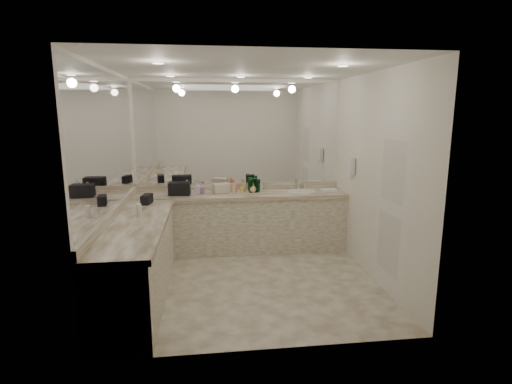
{
  "coord_description": "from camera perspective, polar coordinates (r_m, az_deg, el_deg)",
  "views": [
    {
      "loc": [
        -0.5,
        -4.72,
        2.1
      ],
      "look_at": [
        0.14,
        0.4,
        1.07
      ],
      "focal_mm": 28.0,
      "sensor_mm": 36.0,
      "label": 1
    }
  ],
  "objects": [
    {
      "name": "green_bottle_0",
      "position": [
        6.18,
        0.3,
        0.97
      ],
      "size": [
        0.07,
        0.07,
        0.18
      ],
      "primitive_type": "cylinder",
      "color": "#08491B",
      "rests_on": "vanity_back_top"
    },
    {
      "name": "wall_right",
      "position": [
        5.22,
        16.65,
        2.01
      ],
      "size": [
        0.02,
        3.0,
        2.6
      ],
      "primitive_type": "cube",
      "color": "silver",
      "rests_on": "floor"
    },
    {
      "name": "wall_left",
      "position": [
        4.91,
        -20.01,
        1.24
      ],
      "size": [
        0.02,
        3.0,
        2.6
      ],
      "primitive_type": "cube",
      "color": "silver",
      "rests_on": "floor"
    },
    {
      "name": "black_toiletry_bag",
      "position": [
        5.99,
        -10.88,
        0.42
      ],
      "size": [
        0.32,
        0.21,
        0.18
      ],
      "primitive_type": "cube",
      "rotation": [
        0.0,
        0.0,
        -0.03
      ],
      "color": "black",
      "rests_on": "vanity_back_top"
    },
    {
      "name": "cream_cosmetic_case",
      "position": [
        6.05,
        -5.01,
        0.5
      ],
      "size": [
        0.28,
        0.22,
        0.14
      ],
      "primitive_type": "cube",
      "rotation": [
        0.0,
        0.0,
        0.33
      ],
      "color": "beige",
      "rests_on": "vanity_back_top"
    },
    {
      "name": "amenity_bottle_2",
      "position": [
        6.04,
        -7.66,
        0.14
      ],
      "size": [
        0.06,
        0.06,
        0.08
      ],
      "primitive_type": "cylinder",
      "color": "#9966B2",
      "rests_on": "vanity_back_top"
    },
    {
      "name": "ceiling",
      "position": [
        4.77,
        -1.16,
        17.32
      ],
      "size": [
        3.2,
        3.2,
        0.0
      ],
      "primitive_type": "plane",
      "color": "white",
      "rests_on": "floor"
    },
    {
      "name": "mirror_left",
      "position": [
        4.85,
        -20.25,
        6.77
      ],
      "size": [
        0.01,
        2.92,
        1.55
      ],
      "primitive_type": "cube",
      "color": "white",
      "rests_on": "wall_left"
    },
    {
      "name": "backsplash_back",
      "position": [
        6.32,
        -2.5,
        0.81
      ],
      "size": [
        3.2,
        0.04,
        0.1
      ],
      "primitive_type": "cube",
      "color": "beige",
      "rests_on": "vanity_back_top"
    },
    {
      "name": "green_bottle_2",
      "position": [
        6.15,
        -0.11,
        1.03
      ],
      "size": [
        0.07,
        0.07,
        0.21
      ],
      "primitive_type": "cylinder",
      "color": "#08491B",
      "rests_on": "vanity_back_top"
    },
    {
      "name": "amenity_bottle_3",
      "position": [
        6.12,
        -3.07,
        0.62
      ],
      "size": [
        0.06,
        0.06,
        0.14
      ],
      "primitive_type": "cylinder",
      "color": "#E57F66",
      "rests_on": "vanity_back_top"
    },
    {
      "name": "backsplash_left",
      "position": [
        4.97,
        -19.52,
        -2.73
      ],
      "size": [
        0.04,
        3.0,
        0.1
      ],
      "primitive_type": "cube",
      "color": "beige",
      "rests_on": "vanity_left_top"
    },
    {
      "name": "green_bottle_1",
      "position": [
        6.09,
        0.03,
        0.81
      ],
      "size": [
        0.06,
        0.06,
        0.18
      ],
      "primitive_type": "cylinder",
      "color": "#08491B",
      "rests_on": "vanity_back_top"
    },
    {
      "name": "door",
      "position": [
        4.82,
        18.71,
        -1.89
      ],
      "size": [
        0.02,
        0.82,
        2.1
      ],
      "primitive_type": "cube",
      "color": "white",
      "rests_on": "wall_right"
    },
    {
      "name": "green_bottle_4",
      "position": [
        6.08,
        -0.69,
        0.9
      ],
      "size": [
        0.07,
        0.07,
        0.2
      ],
      "primitive_type": "cylinder",
      "color": "#08491B",
      "rests_on": "vanity_back_top"
    },
    {
      "name": "green_bottle_3",
      "position": [
        6.21,
        -0.83,
        1.12
      ],
      "size": [
        0.07,
        0.07,
        0.21
      ],
      "primitive_type": "cylinder",
      "color": "#08491B",
      "rests_on": "vanity_back_top"
    },
    {
      "name": "vanity_left_top",
      "position": [
        4.65,
        -16.73,
        -4.52
      ],
      "size": [
        0.64,
        2.42,
        0.06
      ],
      "primitive_type": "cube",
      "color": "beige",
      "rests_on": "vanity_left_base"
    },
    {
      "name": "soap_bottle_a",
      "position": [
        6.06,
        -10.03,
        0.57
      ],
      "size": [
        0.09,
        0.09,
        0.18
      ],
      "primitive_type": "imported",
      "rotation": [
        0.0,
        0.0,
        -0.31
      ],
      "color": "white",
      "rests_on": "vanity_back_top"
    },
    {
      "name": "amenity_bottle_1",
      "position": [
        6.13,
        0.73,
        0.63
      ],
      "size": [
        0.04,
        0.04,
        0.13
      ],
      "primitive_type": "cylinder",
      "color": "silver",
      "rests_on": "vanity_back_top"
    },
    {
      "name": "wall_phone",
      "position": [
        5.84,
        13.54,
        3.61
      ],
      "size": [
        0.06,
        0.1,
        0.24
      ],
      "primitive_type": "cube",
      "color": "white",
      "rests_on": "wall_right"
    },
    {
      "name": "vanity_back_top",
      "position": [
        6.05,
        -2.27,
        -0.43
      ],
      "size": [
        3.2,
        0.64,
        0.06
      ],
      "primitive_type": "cube",
      "color": "beige",
      "rests_on": "vanity_back_base"
    },
    {
      "name": "floor",
      "position": [
        5.19,
        -1.04,
        -12.58
      ],
      "size": [
        3.2,
        3.2,
        0.0
      ],
      "primitive_type": "plane",
      "color": "beige",
      "rests_on": "ground"
    },
    {
      "name": "mirror_back",
      "position": [
        6.23,
        -2.57,
        8.3
      ],
      "size": [
        3.12,
        0.01,
        1.55
      ],
      "primitive_type": "cube",
      "color": "white",
      "rests_on": "wall_back"
    },
    {
      "name": "amenity_bottle_4",
      "position": [
        6.18,
        -1.66,
        0.74
      ],
      "size": [
        0.05,
        0.05,
        0.13
      ],
      "primitive_type": "cylinder",
      "color": "#E0B28C",
      "rests_on": "vanity_back_top"
    },
    {
      "name": "vanity_left_base",
      "position": [
        4.79,
        -16.54,
        -9.7
      ],
      "size": [
        0.6,
        2.4,
        0.84
      ],
      "primitive_type": "cube",
      "color": "silver",
      "rests_on": "floor"
    },
    {
      "name": "amenity_bottle_0",
      "position": [
        6.12,
        -1.99,
        0.34
      ],
      "size": [
        0.06,
        0.06,
        0.07
      ],
      "primitive_type": "cylinder",
      "color": "#F2D84C",
      "rests_on": "vanity_back_top"
    },
    {
      "name": "faucet",
      "position": [
        6.4,
        6.07,
        1.06
      ],
      "size": [
        0.24,
        0.16,
        0.14
      ],
      "primitive_type": "cube",
      "color": "silver",
      "rests_on": "vanity_back_top"
    },
    {
      "name": "soap_bottle_b",
      "position": [
        6.05,
        -8.4,
        0.6
      ],
      "size": [
        0.08,
        0.08,
        0.18
      ],
      "primitive_type": "imported",
      "rotation": [
        0.0,
        0.0,
        -0.03
      ],
      "color": "silver",
      "rests_on": "vanity_back_top"
    },
    {
      "name": "vanity_back_base",
      "position": [
        6.17,
        -2.24,
        -4.51
      ],
      "size": [
        3.2,
        0.6,
        0.84
      ],
      "primitive_type": "cube",
      "color": "silver",
      "rests_on": "floor"
    },
    {
      "name": "black_bag_spill",
      "position": [
        5.52,
        -15.33,
        -0.98
      ],
      "size": [
        0.14,
        0.25,
        0.13
      ],
      "primitive_type": "cube",
      "rotation": [
        0.0,
        0.0,
        -0.17
      ],
      "color": "black",
      "rests_on": "vanity_left_top"
    },
    {
      "name": "hand_towel",
      "position": [
        6.25,
        10.37,
        0.23
      ],
      "size": [
        0.25,
        0.17,
        0.04
      ],
      "primitive_type": "cube",
      "rotation": [
        0.0,
        0.0,
        -0.06
      ],
      "color": "white",
      "rests_on": "vanity_back_top"
    },
    {
      "name": "lotion_left",
      "position": [
        4.89,
        -16.39,
        -2.47
      ],
      "size": [
        0.06,
        0.06,
        0.15
      ],
      "primitive_type": "cylinder",
      "color": "white",
      "rests_on": "vanity_left_top"
    },
    {
      "name": "sink",
      "position": [
        6.21,
        6.49,
        0.04
      ],
      "size": [
        0.44,
        0.44,
        0.03
      ],
      "primitive_type": "cylinder",
      "color": "white",
      "rests_on": "vanity_back_top"
    },
    {
      "name": "soap_bottle_c",
      "position": [
        6.09,
        -0.46,
        0.65
      ],
      "size": [
        0.15,
        0.15,
        0.15
      ],
      "primitive_type": "imported",
      "rotation": [
        0.0,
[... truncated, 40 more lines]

